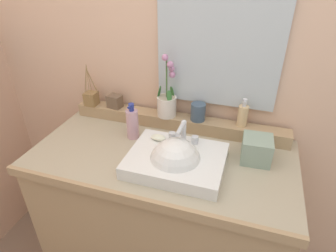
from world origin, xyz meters
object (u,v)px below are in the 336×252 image
(soap_bar, at_px, (158,137))
(reed_diffuser, at_px, (91,98))
(sink_basin, at_px, (176,162))
(trinket_box, at_px, (115,101))
(tumbler_cup, at_px, (198,112))
(soap_dispenser, at_px, (243,115))
(lotion_bottle, at_px, (132,123))
(potted_plant, at_px, (167,101))
(tissue_box, at_px, (257,149))

(soap_bar, relative_size, reed_diffuser, 0.29)
(sink_basin, bearing_deg, trinket_box, 144.19)
(trinket_box, bearing_deg, tumbler_cup, 9.94)
(soap_dispenser, height_order, tumbler_cup, soap_dispenser)
(sink_basin, bearing_deg, lotion_bottle, 148.72)
(trinket_box, bearing_deg, potted_plant, 9.70)
(potted_plant, relative_size, lotion_bottle, 1.76)
(potted_plant, relative_size, reed_diffuser, 1.39)
(soap_dispenser, height_order, lotion_bottle, soap_dispenser)
(sink_basin, bearing_deg, potted_plant, 114.13)
(soap_bar, bearing_deg, tumbler_cup, 58.99)
(reed_diffuser, bearing_deg, soap_dispenser, 1.75)
(soap_bar, distance_m, tumbler_cup, 0.27)
(tumbler_cup, distance_m, lotion_bottle, 0.34)
(trinket_box, height_order, lotion_bottle, lotion_bottle)
(soap_dispenser, height_order, reed_diffuser, reed_diffuser)
(lotion_bottle, bearing_deg, trinket_box, 138.01)
(reed_diffuser, bearing_deg, tissue_box, -9.32)
(tissue_box, bearing_deg, soap_dispenser, 115.75)
(lotion_bottle, bearing_deg, sink_basin, -31.28)
(potted_plant, distance_m, soap_dispenser, 0.39)
(soap_dispenser, xyz_separation_m, tissue_box, (0.09, -0.18, -0.07))
(sink_basin, xyz_separation_m, potted_plant, (-0.15, 0.33, 0.12))
(soap_bar, distance_m, lotion_bottle, 0.18)
(soap_bar, distance_m, tissue_box, 0.45)
(sink_basin, height_order, trinket_box, sink_basin)
(soap_bar, bearing_deg, reed_diffuser, 155.85)
(reed_diffuser, bearing_deg, tumbler_cup, 1.12)
(potted_plant, height_order, tumbler_cup, potted_plant)
(sink_basin, xyz_separation_m, reed_diffuser, (-0.60, 0.32, 0.08))
(soap_dispenser, bearing_deg, reed_diffuser, -178.25)
(tumbler_cup, xyz_separation_m, lotion_bottle, (-0.30, -0.16, -0.03))
(sink_basin, xyz_separation_m, tumbler_cup, (0.02, 0.33, 0.09))
(reed_diffuser, height_order, lotion_bottle, reed_diffuser)
(sink_basin, xyz_separation_m, soap_dispenser, (0.25, 0.34, 0.10))
(potted_plant, relative_size, tissue_box, 2.59)
(sink_basin, relative_size, lotion_bottle, 2.19)
(tumbler_cup, relative_size, lotion_bottle, 0.48)
(soap_bar, relative_size, tumbler_cup, 0.76)
(lotion_bottle, bearing_deg, tumbler_cup, 27.86)
(reed_diffuser, distance_m, tissue_box, 0.94)
(sink_basin, bearing_deg, soap_bar, 139.21)
(reed_diffuser, bearing_deg, potted_plant, 1.40)
(potted_plant, distance_m, reed_diffuser, 0.45)
(potted_plant, height_order, trinket_box, potted_plant)
(soap_dispenser, bearing_deg, tissue_box, -64.25)
(soap_bar, bearing_deg, soap_dispenser, 33.92)
(soap_bar, bearing_deg, tissue_box, 8.16)
(tissue_box, bearing_deg, reed_diffuser, 170.68)
(tumbler_cup, bearing_deg, soap_dispenser, 3.51)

